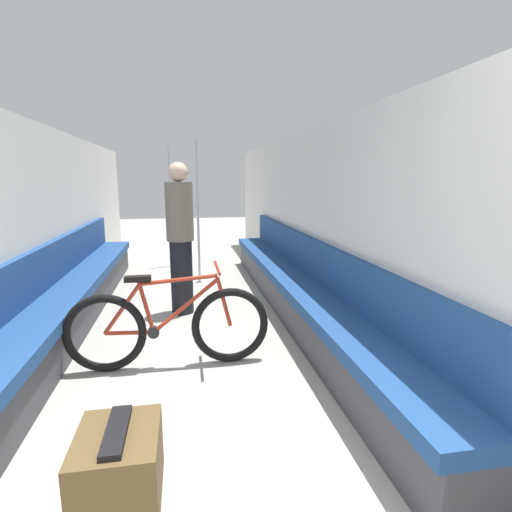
% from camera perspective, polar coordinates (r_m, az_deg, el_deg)
% --- Properties ---
extents(wall_left, '(0.10, 10.15, 2.06)m').
position_cam_1_polar(wall_left, '(4.34, -29.57, 3.25)').
color(wall_left, silver).
rests_on(wall_left, ground).
extents(wall_right, '(0.10, 10.15, 2.06)m').
position_cam_1_polar(wall_right, '(4.34, 9.40, 4.55)').
color(wall_right, silver).
rests_on(wall_right, ground).
extents(bench_seat_row_left, '(0.45, 5.77, 0.87)m').
position_cam_1_polar(bench_seat_row_left, '(4.45, -25.44, -5.93)').
color(bench_seat_row_left, '#3D3D42').
rests_on(bench_seat_row_left, ground).
extents(bench_seat_row_right, '(0.45, 5.77, 0.87)m').
position_cam_1_polar(bench_seat_row_right, '(4.45, 5.87, -4.87)').
color(bench_seat_row_right, '#3D3D42').
rests_on(bench_seat_row_right, ground).
extents(bicycle, '(1.62, 0.46, 0.82)m').
position_cam_1_polar(bicycle, '(3.32, -12.33, -9.90)').
color(bicycle, black).
rests_on(bicycle, ground).
extents(grab_pole_near, '(0.08, 0.08, 2.04)m').
position_cam_1_polar(grab_pole_near, '(5.79, -8.29, 5.79)').
color(grab_pole_near, gray).
rests_on(grab_pole_near, ground).
extents(grab_pole_far, '(0.08, 0.08, 2.04)m').
position_cam_1_polar(grab_pole_far, '(7.04, -12.06, 6.58)').
color(grab_pole_far, gray).
rests_on(grab_pole_far, ground).
extents(passenger_standing, '(0.30, 0.30, 1.68)m').
position_cam_1_polar(passenger_standing, '(4.49, -10.76, 2.66)').
color(passenger_standing, black).
rests_on(passenger_standing, ground).
extents(luggage_bag, '(0.38, 0.45, 0.37)m').
position_cam_1_polar(luggage_bag, '(2.22, -18.99, -26.48)').
color(luggage_bag, brown).
rests_on(luggage_bag, ground).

